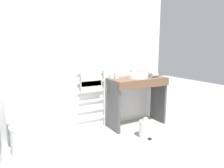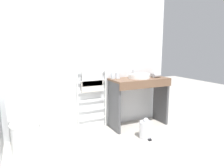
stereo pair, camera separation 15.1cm
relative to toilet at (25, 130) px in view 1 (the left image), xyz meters
name	(u,v)px [view 1 (the left image)]	position (x,y,z in m)	size (l,w,h in m)	color
wall_back	(87,52)	(1.07, 0.43, 1.01)	(2.97, 0.12, 2.65)	silver
toilet	(25,130)	(0.00, 0.00, 0.00)	(0.42, 0.54, 0.74)	white
towel_radiator	(91,87)	(1.07, 0.31, 0.43)	(0.53, 0.06, 1.05)	white
vanity_counter	(138,93)	(1.87, 0.10, 0.27)	(1.02, 0.48, 0.87)	brown
sink_basin	(137,76)	(1.87, 0.12, 0.59)	(0.37, 0.37, 0.08)	white
faucet	(131,71)	(1.87, 0.31, 0.65)	(0.02, 0.10, 0.15)	silver
cup_near_wall	(112,76)	(1.44, 0.26, 0.60)	(0.08, 0.08, 0.10)	silver
cup_near_edge	(117,76)	(1.52, 0.24, 0.60)	(0.07, 0.07, 0.10)	silver
hair_dryer	(154,75)	(2.20, 0.06, 0.59)	(0.18, 0.17, 0.08)	#B7B7BC
trash_bin	(145,128)	(1.70, -0.37, -0.18)	(0.20, 0.23, 0.33)	silver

